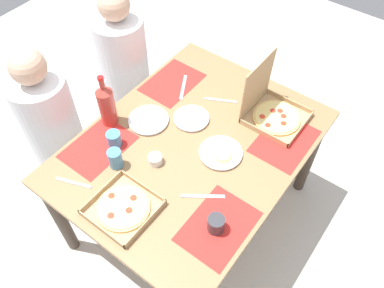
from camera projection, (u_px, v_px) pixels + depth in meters
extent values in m
plane|color=beige|center=(192.00, 214.00, 2.66)|extent=(6.00, 6.00, 0.00)
cylinder|color=#3F3328|center=(310.00, 155.00, 2.52)|extent=(0.07, 0.07, 0.72)
cylinder|color=#3F3328|center=(59.00, 217.00, 2.24)|extent=(0.07, 0.07, 0.72)
cylinder|color=#3F3328|center=(192.00, 94.00, 2.87)|extent=(0.07, 0.07, 0.72)
cube|color=#936D47|center=(192.00, 146.00, 2.08)|extent=(1.38, 1.06, 0.03)
cube|color=red|center=(218.00, 226.00, 1.77)|extent=(0.36, 0.26, 0.00)
cube|color=red|center=(285.00, 141.00, 2.08)|extent=(0.36, 0.26, 0.00)
cube|color=red|center=(98.00, 147.00, 2.06)|extent=(0.36, 0.26, 0.00)
cube|color=red|center=(172.00, 82.00, 2.37)|extent=(0.36, 0.26, 0.00)
cube|color=tan|center=(276.00, 119.00, 2.18)|extent=(0.30, 0.30, 0.01)
cube|color=tan|center=(263.00, 133.00, 2.09)|extent=(0.01, 0.30, 0.03)
cube|color=tan|center=(289.00, 101.00, 2.24)|extent=(0.01, 0.30, 0.03)
cube|color=tan|center=(301.00, 129.00, 2.11)|extent=(0.30, 0.01, 0.03)
cube|color=tan|center=(254.00, 105.00, 2.22)|extent=(0.30, 0.01, 0.03)
cylinder|color=#E0B76B|center=(276.00, 118.00, 2.17)|extent=(0.27, 0.27, 0.01)
cylinder|color=#EFD67F|center=(277.00, 117.00, 2.17)|extent=(0.24, 0.24, 0.00)
cylinder|color=red|center=(280.00, 111.00, 2.19)|extent=(0.03, 0.03, 0.00)
cylinder|color=red|center=(273.00, 111.00, 2.19)|extent=(0.03, 0.03, 0.00)
cylinder|color=red|center=(262.00, 116.00, 2.17)|extent=(0.03, 0.03, 0.00)
cylinder|color=red|center=(268.00, 125.00, 2.13)|extent=(0.03, 0.03, 0.00)
cylinder|color=red|center=(284.00, 123.00, 2.13)|extent=(0.03, 0.03, 0.00)
cylinder|color=red|center=(284.00, 116.00, 2.17)|extent=(0.03, 0.03, 0.00)
cube|color=tan|center=(258.00, 83.00, 2.09)|extent=(0.30, 0.02, 0.30)
cube|color=tan|center=(123.00, 209.00, 1.83)|extent=(0.29, 0.29, 0.01)
cube|color=tan|center=(101.00, 229.00, 1.74)|extent=(0.01, 0.29, 0.03)
cube|color=tan|center=(143.00, 186.00, 1.88)|extent=(0.01, 0.29, 0.03)
cube|color=tan|center=(146.00, 223.00, 1.76)|extent=(0.29, 0.01, 0.03)
cube|color=tan|center=(101.00, 191.00, 1.86)|extent=(0.29, 0.01, 0.03)
cylinder|color=#E0B76B|center=(123.00, 208.00, 1.82)|extent=(0.25, 0.25, 0.01)
cylinder|color=#EFD67F|center=(123.00, 207.00, 1.81)|extent=(0.23, 0.23, 0.00)
cylinder|color=red|center=(133.00, 198.00, 1.84)|extent=(0.03, 0.03, 0.00)
cylinder|color=red|center=(111.00, 196.00, 1.85)|extent=(0.03, 0.03, 0.00)
cylinder|color=red|center=(111.00, 216.00, 1.78)|extent=(0.03, 0.03, 0.00)
cylinder|color=red|center=(129.00, 210.00, 1.80)|extent=(0.03, 0.03, 0.00)
cylinder|color=white|center=(148.00, 121.00, 2.17)|extent=(0.22, 0.22, 0.01)
cylinder|color=white|center=(148.00, 120.00, 2.16)|extent=(0.22, 0.22, 0.01)
cylinder|color=white|center=(191.00, 119.00, 2.18)|extent=(0.19, 0.19, 0.01)
cylinder|color=white|center=(191.00, 118.00, 2.17)|extent=(0.20, 0.20, 0.01)
cylinder|color=white|center=(221.00, 153.00, 2.03)|extent=(0.22, 0.22, 0.01)
cylinder|color=white|center=(221.00, 152.00, 2.02)|extent=(0.23, 0.23, 0.01)
cylinder|color=#E0B76B|center=(223.00, 156.00, 2.00)|extent=(0.09, 0.09, 0.01)
cylinder|color=#EFD67F|center=(223.00, 155.00, 1.99)|extent=(0.08, 0.08, 0.00)
cylinder|color=#B2382D|center=(107.00, 107.00, 2.09)|extent=(0.09, 0.09, 0.22)
cone|color=#B2382D|center=(103.00, 90.00, 1.99)|extent=(0.09, 0.09, 0.04)
cylinder|color=#B2382D|center=(102.00, 83.00, 1.95)|extent=(0.03, 0.03, 0.06)
cylinder|color=red|center=(100.00, 78.00, 1.93)|extent=(0.03, 0.03, 0.01)
cylinder|color=teal|center=(114.00, 139.00, 2.04)|extent=(0.08, 0.08, 0.09)
cylinder|color=teal|center=(115.00, 159.00, 1.95)|extent=(0.07, 0.07, 0.11)
cylinder|color=#333338|center=(216.00, 224.00, 1.73)|extent=(0.08, 0.08, 0.09)
cylinder|color=white|center=(155.00, 159.00, 1.98)|extent=(0.07, 0.07, 0.04)
cube|color=#B7B7BC|center=(203.00, 196.00, 1.87)|extent=(0.14, 0.18, 0.00)
cube|color=#B7B7BC|center=(221.00, 100.00, 2.27)|extent=(0.10, 0.18, 0.00)
cube|color=#B7B7BC|center=(74.00, 183.00, 1.92)|extent=(0.08, 0.18, 0.00)
cube|color=#B7B7BC|center=(183.00, 87.00, 2.34)|extent=(0.19, 0.12, 0.00)
cylinder|color=white|center=(59.00, 142.00, 2.42)|extent=(0.32, 0.32, 0.99)
sphere|color=#D1A889|center=(27.00, 67.00, 1.96)|extent=(0.19, 0.19, 0.19)
cylinder|color=white|center=(127.00, 85.00, 2.71)|extent=(0.32, 0.32, 1.02)
sphere|color=#D1A889|center=(114.00, 5.00, 2.24)|extent=(0.19, 0.19, 0.19)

